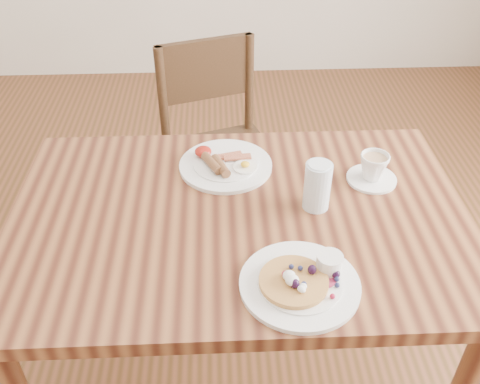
{
  "coord_description": "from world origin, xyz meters",
  "views": [
    {
      "loc": [
        -0.05,
        -1.07,
        1.64
      ],
      "look_at": [
        0.0,
        0.0,
        0.82
      ],
      "focal_mm": 40.0,
      "sensor_mm": 36.0,
      "label": 1
    }
  ],
  "objects": [
    {
      "name": "dining_table",
      "position": [
        0.0,
        0.0,
        0.65
      ],
      "size": [
        1.2,
        0.8,
        0.75
      ],
      "color": "brown",
      "rests_on": "ground"
    },
    {
      "name": "water_glass",
      "position": [
        0.2,
        0.02,
        0.82
      ],
      "size": [
        0.07,
        0.07,
        0.13
      ],
      "primitive_type": "cylinder",
      "color": "silver",
      "rests_on": "dining_table"
    },
    {
      "name": "pancake_plate",
      "position": [
        0.13,
        -0.26,
        0.76
      ],
      "size": [
        0.27,
        0.27,
        0.06
      ],
      "color": "white",
      "rests_on": "dining_table"
    },
    {
      "name": "ground",
      "position": [
        0.0,
        0.0,
        0.0
      ],
      "size": [
        5.0,
        5.0,
        0.0
      ],
      "primitive_type": "plane",
      "color": "#503317",
      "rests_on": "ground"
    },
    {
      "name": "breakfast_plate",
      "position": [
        -0.04,
        0.21,
        0.76
      ],
      "size": [
        0.27,
        0.27,
        0.04
      ],
      "color": "white",
      "rests_on": "dining_table"
    },
    {
      "name": "chair_far",
      "position": [
        -0.05,
        0.74,
        0.49
      ],
      "size": [
        0.53,
        0.53,
        0.88
      ],
      "rotation": [
        0.0,
        0.0,
        3.46
      ],
      "color": "#3C2416",
      "rests_on": "ground"
    },
    {
      "name": "teacup_saucer",
      "position": [
        0.38,
        0.13,
        0.79
      ],
      "size": [
        0.14,
        0.14,
        0.08
      ],
      "color": "white",
      "rests_on": "dining_table"
    }
  ]
}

